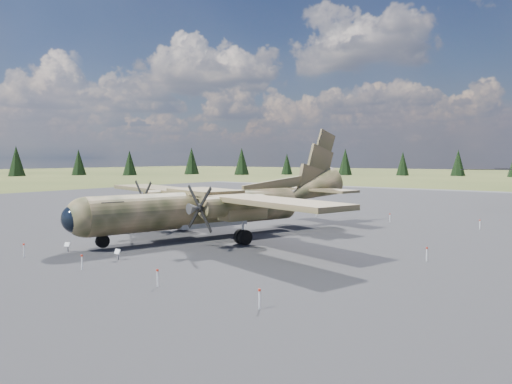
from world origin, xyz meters
The scene contains 7 objects.
ground centered at (0.00, 0.00, 0.00)m, with size 500.00×500.00×0.00m, color brown.
apron centered at (0.00, 10.00, 0.00)m, with size 120.00×120.00×0.04m, color #545358.
transport_plane centered at (0.12, -0.16, 2.68)m, with size 27.93×24.93×9.32m.
info_placard_left centered at (-3.37, -10.91, 0.43)m, with size 0.44×0.27×0.64m.
info_placard_right centered at (1.46, -10.68, 0.46)m, with size 0.44×0.19×0.69m.
barrier_fence centered at (-0.46, -0.08, 0.51)m, with size 33.12×29.62×0.85m.
treeline centered at (2.73, 0.87, 4.80)m, with size 307.44×309.98×10.95m.
Camera 1 is at (25.63, -29.58, 6.13)m, focal length 35.00 mm.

